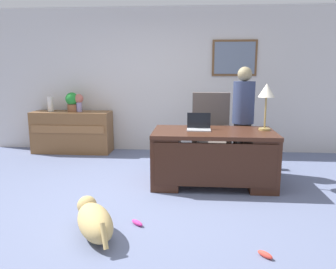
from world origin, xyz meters
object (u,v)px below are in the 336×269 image
(laptop, at_px, (199,126))
(vase_with_flowers, at_px, (79,101))
(credenza, at_px, (72,132))
(armchair, at_px, (211,135))
(dog_toy_bone, at_px, (265,255))
(person_standing, at_px, (243,120))
(potted_plant, at_px, (72,101))
(dog_lying, at_px, (94,220))
(desk_lamp, at_px, (266,93))
(vase_empty, at_px, (50,104))
(dog_toy_plush, at_px, (137,223))
(desk, at_px, (213,156))

(laptop, distance_m, vase_with_flowers, 2.73)
(credenza, distance_m, armchair, 2.70)
(dog_toy_bone, bearing_deg, person_standing, 87.26)
(potted_plant, bearing_deg, dog_lying, -67.02)
(desk_lamp, height_order, vase_with_flowers, desk_lamp)
(person_standing, height_order, vase_empty, person_standing)
(potted_plant, bearing_deg, laptop, -33.75)
(dog_lying, bearing_deg, vase_empty, 119.10)
(armchair, height_order, dog_lying, armchair)
(vase_empty, height_order, potted_plant, potted_plant)
(person_standing, distance_m, dog_toy_plush, 2.43)
(desk, height_order, vase_with_flowers, vase_with_flowers)
(credenza, bearing_deg, dog_lying, -66.60)
(armchair, bearing_deg, dog_toy_bone, -82.66)
(person_standing, xyz_separation_m, laptop, (-0.66, -0.52, -0.02))
(dog_toy_bone, bearing_deg, dog_toy_plush, 156.98)
(vase_with_flowers, bearing_deg, dog_toy_plush, -61.64)
(dog_toy_bone, bearing_deg, vase_empty, 133.92)
(desk_lamp, relative_size, vase_empty, 2.25)
(dog_toy_bone, bearing_deg, potted_plant, 130.04)
(dog_lying, xyz_separation_m, dog_toy_bone, (1.55, -0.26, -0.13))
(desk_lamp, bearing_deg, armchair, 132.63)
(desk_lamp, distance_m, vase_empty, 3.98)
(armchair, height_order, vase_with_flowers, armchair)
(person_standing, xyz_separation_m, desk_lamp, (0.23, -0.47, 0.42))
(potted_plant, distance_m, dog_toy_plush, 3.55)
(vase_with_flowers, height_order, dog_toy_plush, vase_with_flowers)
(armchair, distance_m, dog_toy_plush, 2.38)
(credenza, xyz_separation_m, potted_plant, (0.03, 0.00, 0.59))
(credenza, relative_size, laptop, 4.60)
(vase_with_flowers, bearing_deg, laptop, -35.27)
(person_standing, bearing_deg, desk_lamp, -64.13)
(dog_lying, distance_m, potted_plant, 3.57)
(vase_with_flowers, bearing_deg, dog_lying, -69.02)
(credenza, relative_size, person_standing, 0.92)
(vase_with_flowers, distance_m, dog_toy_bone, 4.53)
(person_standing, distance_m, vase_empty, 3.60)
(armchair, bearing_deg, vase_with_flowers, 162.35)
(vase_empty, bearing_deg, desk_lamp, -22.51)
(laptop, relative_size, potted_plant, 0.89)
(vase_with_flowers, bearing_deg, armchair, -17.65)
(potted_plant, xyz_separation_m, dog_toy_plush, (1.72, -2.95, -0.95))
(vase_with_flowers, bearing_deg, person_standing, -19.99)
(credenza, height_order, person_standing, person_standing)
(desk_lamp, bearing_deg, dog_toy_plush, -136.68)
(desk, relative_size, potted_plant, 4.52)
(dog_lying, distance_m, vase_with_flowers, 3.52)
(desk_lamp, relative_size, dog_toy_bone, 4.31)
(credenza, bearing_deg, vase_empty, 179.80)
(potted_plant, relative_size, dog_toy_bone, 2.48)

